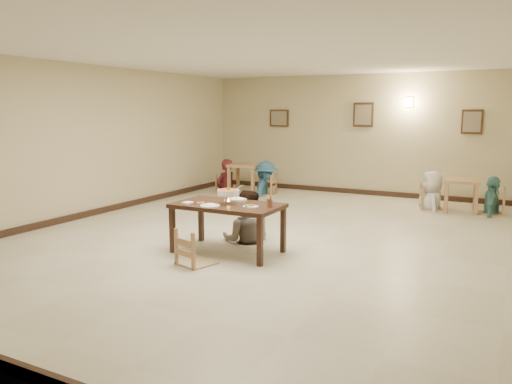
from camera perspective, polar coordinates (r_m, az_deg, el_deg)
The scene contains 32 objects.
floor at distance 8.43m, azimuth 1.83°, elevation -5.13°, with size 10.00×10.00×0.00m, color beige.
ceiling at distance 8.22m, azimuth 1.94°, elevation 15.59°, with size 10.00×10.00×0.00m, color silver.
wall_back at distance 12.87m, azimuth 11.70°, elevation 6.41°, with size 10.00×10.00×0.00m, color #C2B58C.
wall_left at distance 10.56m, azimuth -18.15°, elevation 5.57°, with size 10.00×10.00×0.00m, color #C2B58C.
baseboard_back at distance 12.98m, azimuth 11.45°, elevation 0.05°, with size 8.00×0.06×0.12m, color black.
baseboard_front at distance 4.74m, azimuth -26.83°, elevation -17.19°, with size 8.00×0.06×0.12m, color black.
baseboard_left at distance 10.71m, azimuth -17.65°, elevation -2.13°, with size 0.06×10.00×0.12m, color black.
picture_a at distance 13.59m, azimuth 2.66°, elevation 8.42°, with size 0.55×0.04×0.45m.
picture_b at distance 12.78m, azimuth 12.15°, elevation 8.63°, with size 0.50×0.04×0.60m.
picture_c at distance 12.35m, azimuth 23.46°, elevation 7.37°, with size 0.45×0.04×0.55m.
wall_sconce at distance 12.54m, azimuth 17.12°, elevation 9.79°, with size 0.16×0.05×0.22m, color #FFD88C.
main_table at distance 7.38m, azimuth -3.26°, elevation -1.96°, with size 1.59×0.90×0.74m.
chair_far at distance 8.13m, azimuth -1.03°, elevation -2.28°, with size 0.44×0.44×0.94m.
chair_near at distance 6.89m, azimuth -6.87°, elevation -4.39°, with size 0.45×0.45×0.95m.
main_diner at distance 8.00m, azimuth -1.13°, elevation 0.21°, with size 0.81×0.63×1.67m, color gray.
curry_warmer at distance 7.33m, azimuth -3.18°, elevation -0.04°, with size 0.36×0.32×0.29m.
rice_plate_far at distance 7.65m, azimuth -2.14°, elevation -0.82°, with size 0.30×0.30×0.07m.
rice_plate_near at distance 7.16m, azimuth -5.28°, elevation -1.56°, with size 0.28×0.28×0.06m.
fried_plate at distance 7.07m, azimuth -0.63°, elevation -1.64°, with size 0.24×0.24×0.05m.
chili_dish at distance 7.42m, azimuth -6.33°, elevation -1.22°, with size 0.11×0.11×0.02m.
napkin_cutlery at distance 7.41m, azimuth -7.79°, elevation -1.24°, with size 0.16×0.23×0.03m.
drink_glass at distance 7.08m, azimuth 1.55°, elevation -1.13°, with size 0.08×0.08×0.17m.
bg_table_left at distance 12.76m, azimuth -1.25°, elevation 2.61°, with size 0.86×0.86×0.76m.
bg_table_right at distance 11.25m, azimuth 22.44°, elevation 0.68°, with size 0.76×0.76×0.69m.
bg_chair_ll at distance 13.06m, azimuth -3.48°, elevation 1.91°, with size 0.41×0.41×0.86m.
bg_chair_lr at distance 12.54m, azimuth 1.12°, elevation 1.90°, with size 0.46×0.46×0.99m.
bg_chair_rl at distance 11.38m, azimuth 19.48°, elevation 0.60°, with size 0.46×0.46×0.98m.
bg_chair_rr at distance 11.25m, azimuth 25.44°, elevation 0.27°, with size 0.48×0.48×1.03m.
bg_diner_a at distance 13.01m, azimuth -3.50°, elevation 3.78°, with size 0.62×0.41×1.71m, color #57181F.
bg_diner_b at distance 12.50m, azimuth 1.12°, elevation 3.55°, with size 1.10×0.63×1.71m, color #396887.
bg_diner_c at distance 11.34m, azimuth 19.57°, elevation 2.25°, with size 0.80×0.52×1.63m, color silver.
bg_diner_d at distance 11.21m, azimuth 25.54°, elevation 1.63°, with size 0.92×0.38×1.56m, color teal.
Camera 1 is at (3.56, -7.35, 2.09)m, focal length 35.00 mm.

